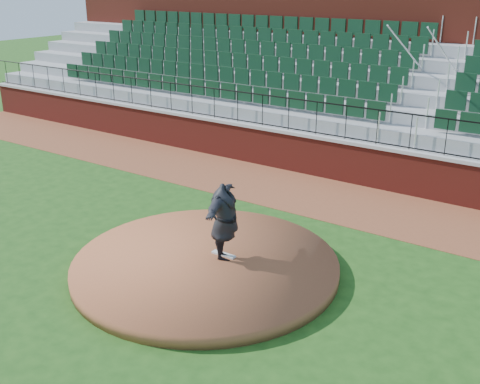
{
  "coord_description": "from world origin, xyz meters",
  "views": [
    {
      "loc": [
        6.9,
        -8.46,
        5.84
      ],
      "look_at": [
        0.0,
        1.5,
        1.3
      ],
      "focal_mm": 43.11,
      "sensor_mm": 36.0,
      "label": 1
    }
  ],
  "objects": [
    {
      "name": "pitching_rubber",
      "position": [
        0.32,
        0.43,
        0.27
      ],
      "size": [
        0.56,
        0.14,
        0.04
      ],
      "primitive_type": "cube",
      "rotation": [
        0.0,
        0.0,
        0.01
      ],
      "color": "silver",
      "rests_on": "pitchers_mound"
    },
    {
      "name": "wall_railing",
      "position": [
        0.0,
        7.0,
        1.8
      ],
      "size": [
        34.0,
        0.05,
        1.0
      ],
      "primitive_type": null,
      "color": "black",
      "rests_on": "wall_cap"
    },
    {
      "name": "pitchers_mound",
      "position": [
        0.13,
        0.04,
        0.12
      ],
      "size": [
        5.6,
        5.6,
        0.25
      ],
      "primitive_type": "cylinder",
      "color": "brown",
      "rests_on": "ground"
    },
    {
      "name": "wall_cap",
      "position": [
        0.0,
        7.0,
        1.25
      ],
      "size": [
        34.0,
        0.45,
        0.1
      ],
      "primitive_type": "cube",
      "color": "#B7B7B7",
      "rests_on": "field_wall"
    },
    {
      "name": "warning_track",
      "position": [
        0.0,
        5.4,
        0.01
      ],
      "size": [
        34.0,
        3.2,
        0.01
      ],
      "primitive_type": "cube",
      "color": "brown",
      "rests_on": "ground"
    },
    {
      "name": "field_wall",
      "position": [
        0.0,
        7.0,
        0.6
      ],
      "size": [
        34.0,
        0.35,
        1.2
      ],
      "primitive_type": "cube",
      "color": "maroon",
      "rests_on": "ground"
    },
    {
      "name": "seating_stands",
      "position": [
        0.0,
        9.72,
        2.3
      ],
      "size": [
        34.0,
        5.1,
        4.6
      ],
      "primitive_type": null,
      "color": "gray",
      "rests_on": "ground"
    },
    {
      "name": "concourse_wall",
      "position": [
        0.0,
        12.52,
        2.75
      ],
      "size": [
        34.0,
        0.5,
        5.5
      ],
      "primitive_type": "cube",
      "color": "maroon",
      "rests_on": "ground"
    },
    {
      "name": "pitcher",
      "position": [
        0.42,
        0.33,
        1.09
      ],
      "size": [
        1.37,
        2.12,
        1.68
      ],
      "primitive_type": "imported",
      "rotation": [
        0.0,
        0.0,
        2.0
      ],
      "color": "black",
      "rests_on": "pitchers_mound"
    },
    {
      "name": "ground",
      "position": [
        0.0,
        0.0,
        0.0
      ],
      "size": [
        90.0,
        90.0,
        0.0
      ],
      "primitive_type": "plane",
      "color": "#1D4814",
      "rests_on": "ground"
    }
  ]
}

